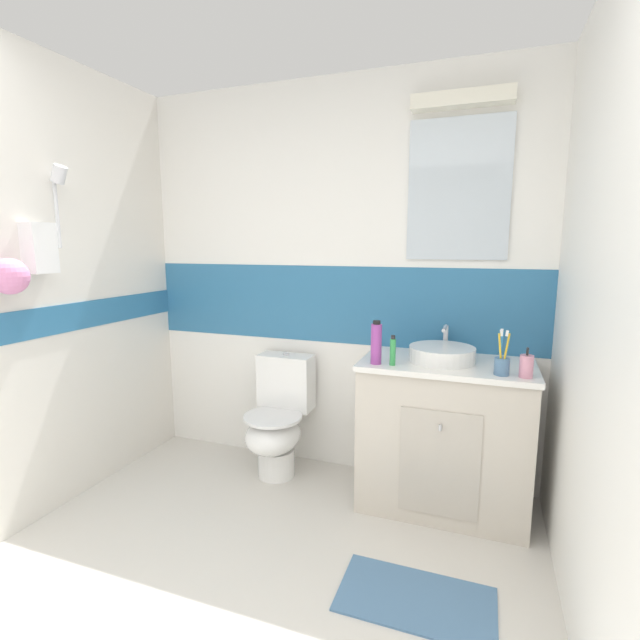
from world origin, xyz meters
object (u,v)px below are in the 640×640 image
object	(u,v)px
sink_basin	(442,353)
toilet	(278,420)
toothbrush_cup	(502,364)
toothpaste_tube_upright	(393,351)
shampoo_bottle_tall	(376,343)
soap_dispenser	(526,366)

from	to	relation	value
sink_basin	toilet	size ratio (longest dim) A/B	0.51
toothbrush_cup	sink_basin	bearing A→B (deg)	149.12
sink_basin	toothpaste_tube_upright	world-z (taller)	sink_basin
shampoo_bottle_tall	soap_dispenser	bearing A→B (deg)	-0.44
soap_dispenser	toothpaste_tube_upright	world-z (taller)	toothpaste_tube_upright
sink_basin	toothbrush_cup	size ratio (longest dim) A/B	1.74
toilet	toothbrush_cup	size ratio (longest dim) A/B	3.39
toilet	soap_dispenser	bearing A→B (deg)	-8.14
soap_dispenser	shampoo_bottle_tall	world-z (taller)	shampoo_bottle_tall
soap_dispenser	toothpaste_tube_upright	xyz separation A→B (m)	(-0.65, 0.00, 0.02)
toothbrush_cup	soap_dispenser	world-z (taller)	toothbrush_cup
toilet	sink_basin	bearing A→B (deg)	-1.05
shampoo_bottle_tall	toilet	bearing A→B (deg)	163.81
soap_dispenser	toothbrush_cup	bearing A→B (deg)	177.63
soap_dispenser	sink_basin	bearing A→B (deg)	155.80
toilet	shampoo_bottle_tall	world-z (taller)	shampoo_bottle_tall
toothbrush_cup	toothpaste_tube_upright	xyz separation A→B (m)	(-0.54, 0.00, 0.02)
toothbrush_cup	soap_dispenser	xyz separation A→B (m)	(0.11, -0.00, -0.00)
soap_dispenser	toothpaste_tube_upright	distance (m)	0.65
toilet	soap_dispenser	world-z (taller)	soap_dispenser
sink_basin	soap_dispenser	world-z (taller)	sink_basin
toilet	toothpaste_tube_upright	size ratio (longest dim) A/B	4.80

